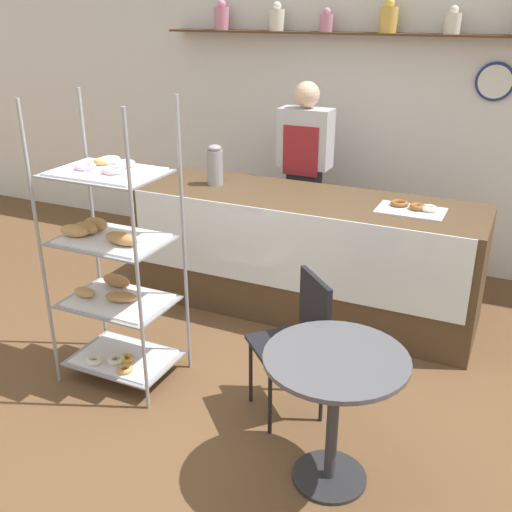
# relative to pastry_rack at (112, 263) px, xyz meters

# --- Properties ---
(ground_plane) EXTENTS (14.00, 14.00, 0.00)m
(ground_plane) POSITION_rel_pastry_rack_xyz_m (0.76, -0.00, -0.80)
(ground_plane) COLOR brown
(back_wall) EXTENTS (10.00, 0.30, 2.70)m
(back_wall) POSITION_rel_pastry_rack_xyz_m (0.76, 2.70, 0.57)
(back_wall) COLOR white
(back_wall) RESTS_ON ground_plane
(display_counter) EXTENTS (2.67, 0.81, 0.94)m
(display_counter) POSITION_rel_pastry_rack_xyz_m (0.76, 1.39, -0.33)
(display_counter) COLOR #4C3823
(display_counter) RESTS_ON ground_plane
(pastry_rack) EXTENTS (0.72, 0.52, 1.82)m
(pastry_rack) POSITION_rel_pastry_rack_xyz_m (0.00, 0.00, 0.00)
(pastry_rack) COLOR gray
(pastry_rack) RESTS_ON ground_plane
(person_worker) EXTENTS (0.44, 0.23, 1.71)m
(person_worker) POSITION_rel_pastry_rack_xyz_m (0.50, 2.03, 0.13)
(person_worker) COLOR #282833
(person_worker) RESTS_ON ground_plane
(cafe_table) EXTENTS (0.71, 0.71, 0.74)m
(cafe_table) POSITION_rel_pastry_rack_xyz_m (1.56, -0.34, -0.24)
(cafe_table) COLOR #262628
(cafe_table) RESTS_ON ground_plane
(cafe_chair) EXTENTS (0.54, 0.54, 0.87)m
(cafe_chair) POSITION_rel_pastry_rack_xyz_m (1.20, 0.14, -0.27)
(cafe_chair) COLOR black
(cafe_chair) RESTS_ON ground_plane
(coffee_carafe) EXTENTS (0.13, 0.13, 0.32)m
(coffee_carafe) POSITION_rel_pastry_rack_xyz_m (-0.03, 1.41, 0.30)
(coffee_carafe) COLOR gray
(coffee_carafe) RESTS_ON display_counter
(donut_tray_counter) EXTENTS (0.47, 0.30, 0.05)m
(donut_tray_counter) POSITION_rel_pastry_rack_xyz_m (1.55, 1.40, 0.16)
(donut_tray_counter) COLOR silver
(donut_tray_counter) RESTS_ON display_counter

